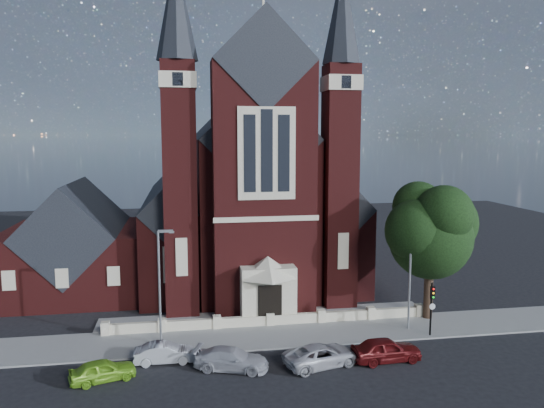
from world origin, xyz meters
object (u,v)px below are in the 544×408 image
(car_lime_van, at_px, (103,370))
(church, at_px, (244,195))
(street_lamp_right, at_px, (411,270))
(car_silver_b, at_px, (231,359))
(street_tree, at_px, (434,233))
(traffic_signal, at_px, (432,302))
(car_dark_red, at_px, (386,350))
(car_silver_a, at_px, (165,353))
(street_lamp_left, at_px, (161,281))
(parish_hall, at_px, (76,250))
(car_white_suv, at_px, (321,355))

(car_lime_van, bearing_deg, church, -42.72)
(street_lamp_right, distance_m, car_silver_b, 14.91)
(car_lime_van, bearing_deg, street_tree, -92.27)
(church, xyz_separation_m, traffic_signal, (11.00, -20.52, -5.60))
(traffic_signal, xyz_separation_m, car_dark_red, (-4.70, -3.34, -1.81))
(car_lime_van, distance_m, car_silver_a, 4.04)
(car_lime_van, bearing_deg, street_lamp_left, -51.92)
(traffic_signal, bearing_deg, car_silver_a, -176.29)
(street_tree, bearing_deg, car_dark_red, -133.56)
(car_dark_red, bearing_deg, street_lamp_right, -40.59)
(church, xyz_separation_m, street_tree, (12.60, -17.23, -1.23))
(street_lamp_left, bearing_deg, car_silver_b, -45.98)
(parish_hall, distance_m, car_silver_b, 22.53)
(car_white_suv, height_order, car_dark_red, car_dark_red)
(car_dark_red, bearing_deg, church, 11.84)
(parish_hall, bearing_deg, traffic_signal, -29.98)
(street_lamp_left, relative_size, street_lamp_right, 1.00)
(car_silver_a, bearing_deg, parish_hall, 26.40)
(street_tree, relative_size, street_lamp_right, 1.32)
(street_tree, xyz_separation_m, street_lamp_left, (-20.51, -1.71, -2.36))
(street_lamp_right, height_order, traffic_signal, street_lamp_right)
(church, relative_size, street_tree, 3.26)
(street_lamp_left, xyz_separation_m, car_white_suv, (9.96, -4.87, -3.92))
(traffic_signal, bearing_deg, street_lamp_left, 175.24)
(car_silver_b, bearing_deg, car_dark_red, -74.03)
(street_lamp_left, height_order, street_lamp_right, same)
(street_lamp_left, bearing_deg, church, 67.34)
(parish_hall, xyz_separation_m, street_tree, (28.60, -12.29, 2.95))
(car_white_suv, bearing_deg, traffic_signal, -84.77)
(car_silver_b, xyz_separation_m, car_white_suv, (5.62, -0.38, 0.00))
(car_silver_b, bearing_deg, traffic_signal, -60.24)
(car_silver_b, bearing_deg, street_lamp_right, -53.36)
(street_tree, height_order, street_lamp_left, street_tree)
(traffic_signal, xyz_separation_m, car_silver_b, (-14.57, -2.92, -1.91))
(street_tree, bearing_deg, car_silver_b, -159.02)
(church, bearing_deg, street_lamp_left, -112.66)
(street_lamp_left, xyz_separation_m, car_silver_a, (0.27, -2.78, -3.96))
(street_lamp_left, relative_size, car_silver_b, 1.75)
(church, height_order, street_lamp_right, church)
(church, xyz_separation_m, street_lamp_right, (10.09, -18.94, -3.59))
(traffic_signal, relative_size, car_lime_van, 1.05)
(parish_hall, xyz_separation_m, car_dark_red, (22.30, -18.92, -3.24))
(street_lamp_left, distance_m, car_silver_a, 4.85)
(street_lamp_left, xyz_separation_m, traffic_signal, (18.91, -1.57, -2.02))
(traffic_signal, height_order, car_white_suv, traffic_signal)
(street_lamp_left, xyz_separation_m, car_dark_red, (14.21, -4.92, -3.83))
(traffic_signal, height_order, car_lime_van, traffic_signal)
(street_lamp_right, bearing_deg, street_lamp_left, 180.00)
(car_silver_a, height_order, car_dark_red, car_dark_red)
(car_silver_b, height_order, car_dark_red, car_dark_red)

